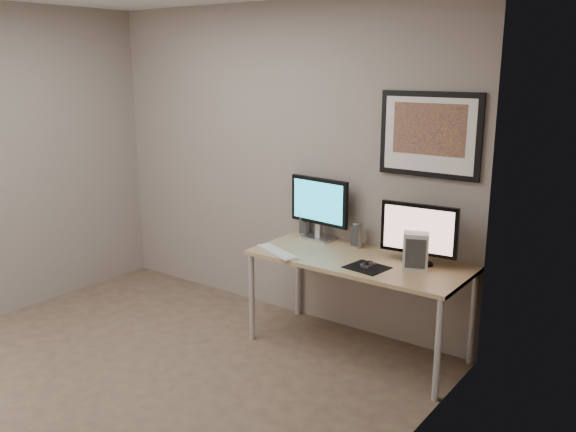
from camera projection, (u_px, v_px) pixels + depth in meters
name	position (u px, v px, depth m)	size (l,w,h in m)	color
floor	(127.00, 384.00, 4.12)	(3.60, 3.60, 0.00)	brown
room	(165.00, 135.00, 4.07)	(3.60, 3.60, 3.60)	white
desk	(359.00, 267.00, 4.44)	(1.60, 0.70, 0.73)	#966A48
framed_art	(430.00, 135.00, 4.27)	(0.75, 0.04, 0.60)	black
monitor_large	(319.00, 206.00, 4.85)	(0.55, 0.20, 0.50)	#ADADB1
monitor_tv	(419.00, 232.00, 4.25)	(0.55, 0.15, 0.43)	black
speaker_left	(305.00, 223.00, 5.03)	(0.08, 0.08, 0.20)	#ADADB1
speaker_right	(357.00, 235.00, 4.67)	(0.08, 0.08, 0.20)	#ADADB1
keyboard	(277.00, 252.00, 4.55)	(0.45, 0.12, 0.02)	silver
mousepad	(367.00, 267.00, 4.22)	(0.27, 0.24, 0.00)	black
mouse	(368.00, 264.00, 4.24)	(0.06, 0.10, 0.04)	black
fan_unit	(416.00, 251.00, 4.16)	(0.17, 0.12, 0.26)	silver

